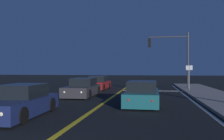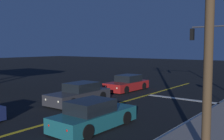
% 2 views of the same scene
% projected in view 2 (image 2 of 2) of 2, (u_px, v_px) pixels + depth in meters
% --- Properties ---
extents(lane_line_center, '(0.20, 33.75, 0.01)m').
position_uv_depth(lane_line_center, '(70.00, 117.00, 14.08)').
color(lane_line_center, gold).
rests_on(lane_line_center, ground).
extents(lane_line_edge_right, '(0.16, 33.75, 0.01)m').
position_uv_depth(lane_line_edge_right, '(159.00, 138.00, 10.86)').
color(lane_line_edge_right, silver).
rests_on(lane_line_edge_right, ground).
extents(stop_bar, '(5.57, 0.50, 0.01)m').
position_uv_depth(stop_bar, '(182.00, 99.00, 19.06)').
color(stop_bar, silver).
rests_on(stop_bar, ground).
extents(car_far_approaching_teal, '(1.92, 4.44, 1.34)m').
position_uv_depth(car_far_approaching_teal, '(93.00, 116.00, 12.13)').
color(car_far_approaching_teal, '#195960').
rests_on(car_far_approaching_teal, ground).
extents(car_following_oncoming_charcoal, '(1.99, 4.77, 1.34)m').
position_uv_depth(car_following_oncoming_charcoal, '(79.00, 94.00, 17.81)').
color(car_following_oncoming_charcoal, '#2D2D33').
rests_on(car_following_oncoming_charcoal, ground).
extents(car_distant_tail_red, '(2.01, 4.41, 1.34)m').
position_uv_depth(car_distant_tail_red, '(127.00, 84.00, 22.84)').
color(car_distant_tail_red, maroon).
rests_on(car_distant_tail_red, ground).
extents(traffic_signal_near_right, '(4.05, 0.28, 5.69)m').
position_uv_depth(traffic_signal_near_right, '(223.00, 46.00, 19.26)').
color(traffic_signal_near_right, '#38383D').
rests_on(traffic_signal_near_right, ground).
extents(utility_pole_right, '(1.89, 0.30, 9.43)m').
position_uv_depth(utility_pole_right, '(210.00, 10.00, 8.46)').
color(utility_pole_right, '#4C3823').
rests_on(utility_pole_right, ground).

